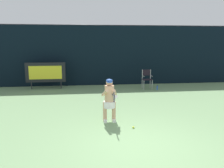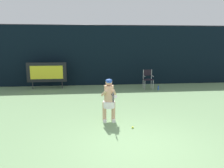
# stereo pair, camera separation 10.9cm
# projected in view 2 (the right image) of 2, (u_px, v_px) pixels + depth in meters

# --- Properties ---
(ground) EXTENTS (18.00, 22.00, 0.03)m
(ground) POSITION_uv_depth(u_px,v_px,m) (139.00, 150.00, 5.57)
(ground) COLOR #6A8D5E
(backdrop_screen) EXTENTS (18.00, 0.12, 3.66)m
(backdrop_screen) POSITION_uv_depth(u_px,v_px,m) (108.00, 56.00, 13.72)
(backdrop_screen) COLOR black
(backdrop_screen) RESTS_ON ground
(scoreboard) EXTENTS (2.20, 0.21, 1.50)m
(scoreboard) POSITION_uv_depth(u_px,v_px,m) (47.00, 72.00, 12.66)
(scoreboard) COLOR black
(scoreboard) RESTS_ON ground
(umpire_chair) EXTENTS (0.52, 0.44, 1.08)m
(umpire_chair) POSITION_uv_depth(u_px,v_px,m) (148.00, 78.00, 12.74)
(umpire_chair) COLOR #B7B7BC
(umpire_chair) RESTS_ON ground
(water_bottle) EXTENTS (0.07, 0.07, 0.27)m
(water_bottle) POSITION_uv_depth(u_px,v_px,m) (158.00, 88.00, 12.44)
(water_bottle) COLOR blue
(water_bottle) RESTS_ON ground
(tennis_player) EXTENTS (0.53, 0.61, 1.45)m
(tennis_player) POSITION_uv_depth(u_px,v_px,m) (109.00, 99.00, 7.40)
(tennis_player) COLOR white
(tennis_player) RESTS_ON ground
(tennis_racket) EXTENTS (0.03, 0.60, 0.31)m
(tennis_racket) POSITION_uv_depth(u_px,v_px,m) (113.00, 97.00, 6.70)
(tennis_racket) COLOR black
(tennis_ball_loose) EXTENTS (0.07, 0.07, 0.07)m
(tennis_ball_loose) POSITION_uv_depth(u_px,v_px,m) (133.00, 127.00, 6.92)
(tennis_ball_loose) COLOR #CCDB3D
(tennis_ball_loose) RESTS_ON ground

